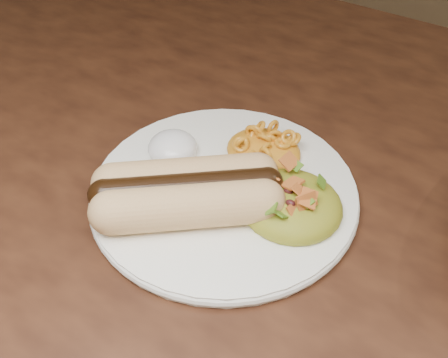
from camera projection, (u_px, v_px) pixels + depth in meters
The scene contains 7 objects.
table at pixel (314, 280), 0.55m from camera, with size 1.60×0.90×0.75m.
plate at pixel (224, 191), 0.51m from camera, with size 0.26×0.26×0.01m, color white.
hotdog at pixel (187, 192), 0.47m from camera, with size 0.13×0.15×0.04m.
mac_and_cheese at pixel (264, 143), 0.53m from camera, with size 0.08×0.07×0.03m, color orange.
sour_cream at pixel (172, 142), 0.53m from camera, with size 0.05×0.05×0.03m, color white.
taco_salad at pixel (292, 198), 0.47m from camera, with size 0.10×0.09×0.04m.
fork at pixel (176, 202), 0.51m from camera, with size 0.02×0.15×0.00m, color white.
Camera 1 is at (0.10, -0.33, 1.11)m, focal length 42.00 mm.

